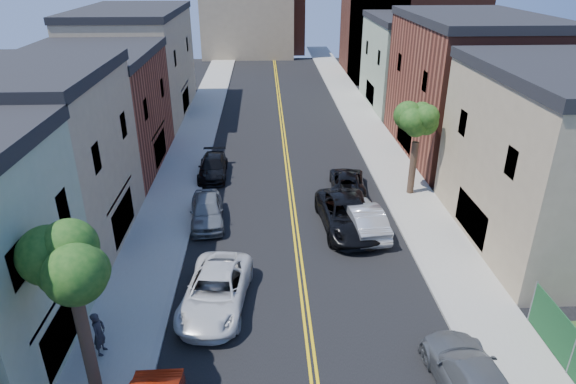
{
  "coord_description": "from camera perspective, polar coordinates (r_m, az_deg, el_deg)",
  "views": [
    {
      "loc": [
        -1.65,
        0.51,
        14.28
      ],
      "look_at": [
        -0.39,
        26.51,
        2.0
      ],
      "focal_mm": 31.05,
      "sensor_mm": 36.0,
      "label": 1
    }
  ],
  "objects": [
    {
      "name": "sidewalk_left",
      "position": [
        42.43,
        -11.13,
        5.21
      ],
      "size": [
        3.2,
        100.0,
        0.15
      ],
      "primitive_type": "cube",
      "color": "gray",
      "rests_on": "ground"
    },
    {
      "name": "sidewalk_right",
      "position": [
        43.04,
        10.25,
        5.57
      ],
      "size": [
        3.2,
        100.0,
        0.15
      ],
      "primitive_type": "cube",
      "color": "gray",
      "rests_on": "ground"
    },
    {
      "name": "curb_left",
      "position": [
        42.21,
        -8.77,
        5.29
      ],
      "size": [
        0.3,
        100.0,
        0.15
      ],
      "primitive_type": "cube",
      "color": "gray",
      "rests_on": "ground"
    },
    {
      "name": "curb_right",
      "position": [
        42.68,
        7.95,
        5.57
      ],
      "size": [
        0.3,
        100.0,
        0.15
      ],
      "primitive_type": "cube",
      "color": "gray",
      "rests_on": "ground"
    },
    {
      "name": "bldg_left_tan_near",
      "position": [
        29.12,
        -27.7,
        2.63
      ],
      "size": [
        9.0,
        10.0,
        9.0
      ],
      "primitive_type": "cube",
      "color": "#998466",
      "rests_on": "ground"
    },
    {
      "name": "bldg_left_brick",
      "position": [
        38.96,
        -21.38,
        8.22
      ],
      "size": [
        9.0,
        12.0,
        8.0
      ],
      "primitive_type": "cube",
      "color": "brown",
      "rests_on": "ground"
    },
    {
      "name": "bldg_left_tan_far",
      "position": [
        51.89,
        -16.99,
        13.62
      ],
      "size": [
        9.0,
        16.0,
        9.5
      ],
      "primitive_type": "cube",
      "color": "#998466",
      "rests_on": "ground"
    },
    {
      "name": "bldg_right_tan",
      "position": [
        29.87,
        29.07,
        2.85
      ],
      "size": [
        9.0,
        12.0,
        9.0
      ],
      "primitive_type": "cube",
      "color": "#998466",
      "rests_on": "ground"
    },
    {
      "name": "bldg_right_brick",
      "position": [
        41.67,
        19.74,
        10.94
      ],
      "size": [
        9.0,
        14.0,
        10.0
      ],
      "primitive_type": "cube",
      "color": "brown",
      "rests_on": "ground"
    },
    {
      "name": "bldg_right_palegrn",
      "position": [
        54.74,
        14.32,
        13.95
      ],
      "size": [
        9.0,
        12.0,
        8.5
      ],
      "primitive_type": "cube",
      "color": "gray",
      "rests_on": "ground"
    },
    {
      "name": "church",
      "position": [
        69.3,
        12.99,
        18.84
      ],
      "size": [
        16.2,
        14.2,
        22.6
      ],
      "color": "#4C2319",
      "rests_on": "ground"
    },
    {
      "name": "backdrop_left",
      "position": [
        81.94,
        -4.67,
        19.38
      ],
      "size": [
        14.0,
        8.0,
        12.0
      ],
      "primitive_type": "cube",
      "color": "#998466",
      "rests_on": "ground"
    },
    {
      "name": "backdrop_center",
      "position": [
        86.0,
        -1.76,
        19.05
      ],
      "size": [
        10.0,
        8.0,
        10.0
      ],
      "primitive_type": "cube",
      "color": "brown",
      "rests_on": "ground"
    },
    {
      "name": "tree_left_mid",
      "position": [
        16.74,
        -24.33,
        -4.59
      ],
      "size": [
        5.2,
        5.2,
        9.29
      ],
      "color": "#3B2A1D",
      "rests_on": "sidewalk_left"
    },
    {
      "name": "tree_right_far",
      "position": [
        32.16,
        14.83,
        9.05
      ],
      "size": [
        4.4,
        4.4,
        8.03
      ],
      "color": "#3B2A1D",
      "rests_on": "sidewalk_right"
    },
    {
      "name": "white_pickup",
      "position": [
        22.85,
        -8.29,
        -11.18
      ],
      "size": [
        3.36,
        6.11,
        1.62
      ],
      "primitive_type": "imported",
      "rotation": [
        0.0,
        0.0,
        -0.12
      ],
      "color": "silver",
      "rests_on": "ground"
    },
    {
      "name": "grey_car_left",
      "position": [
        29.69,
        -9.28,
        -2.09
      ],
      "size": [
        2.39,
        4.9,
        1.61
      ],
      "primitive_type": "imported",
      "rotation": [
        0.0,
        0.0,
        0.11
      ],
      "color": "slate",
      "rests_on": "ground"
    },
    {
      "name": "black_car_left",
      "position": [
        36.09,
        -8.59,
        2.86
      ],
      "size": [
        2.04,
        4.87,
        1.4
      ],
      "primitive_type": "imported",
      "rotation": [
        0.0,
        0.0,
        0.01
      ],
      "color": "black",
      "rests_on": "ground"
    },
    {
      "name": "grey_car_right",
      "position": [
        19.85,
        20.41,
        -19.48
      ],
      "size": [
        2.67,
        5.73,
        1.62
      ],
      "primitive_type": "imported",
      "rotation": [
        0.0,
        0.0,
        3.21
      ],
      "color": "#55585C",
      "rests_on": "ground"
    },
    {
      "name": "black_car_right",
      "position": [
        28.97,
        8.42,
        -3.06
      ],
      "size": [
        1.66,
        3.98,
        1.35
      ],
      "primitive_type": "imported",
      "rotation": [
        0.0,
        0.0,
        3.13
      ],
      "color": "black",
      "rests_on": "ground"
    },
    {
      "name": "silver_car_right",
      "position": [
        28.69,
        8.52,
        -2.96
      ],
      "size": [
        2.45,
        5.36,
        1.7
      ],
      "primitive_type": "imported",
      "rotation": [
        0.0,
        0.0,
        3.27
      ],
      "color": "#ADAFB5",
      "rests_on": "ground"
    },
    {
      "name": "dark_car_right_far",
      "position": [
        33.63,
        6.79,
        1.22
      ],
      "size": [
        2.77,
        5.13,
        1.37
      ],
      "primitive_type": "imported",
      "rotation": [
        0.0,
        0.0,
        3.04
      ],
      "color": "black",
      "rests_on": "ground"
    },
    {
      "name": "black_suv_lane",
      "position": [
        28.8,
        6.85,
        -2.65
      ],
      "size": [
        3.4,
        6.6,
        1.78
      ],
      "primitive_type": "imported",
      "rotation": [
        0.0,
        0.0,
        0.07
      ],
      "color": "black",
      "rests_on": "ground"
    },
    {
      "name": "pedestrian_left",
      "position": [
        21.35,
        -20.82,
        -14.9
      ],
      "size": [
        0.55,
        0.74,
        1.88
      ],
      "primitive_type": "imported",
      "rotation": [
        0.0,
        0.0,
        1.42
      ],
      "color": "#24232A",
      "rests_on": "sidewalk_left"
    }
  ]
}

